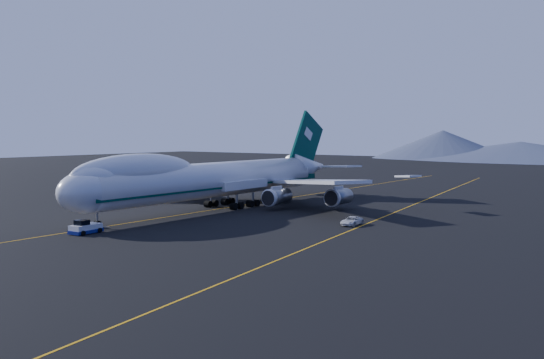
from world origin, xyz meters
The scene contains 6 objects.
ground centered at (0.00, 0.00, 0.00)m, with size 500.00×500.00×0.00m, color black.
taxiway_line_main centered at (0.00, 0.00, 0.01)m, with size 0.25×220.00×0.01m, color orange.
taxiway_line_side centered at (30.00, 10.00, 0.01)m, with size 0.25×200.00×0.01m, color orange.
boeing_747 centered at (0.00, 0.03, 5.81)m, with size 59.62×72.43×19.37m.
pushback_tug centered at (2.81, -30.71, 0.63)m, with size 2.93×4.77×2.01m.
service_van centered at (30.00, -1.61, 0.66)m, with size 2.21×4.78×1.33m, color silver.
Camera 1 is at (74.54, -84.63, 14.45)m, focal length 40.00 mm.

